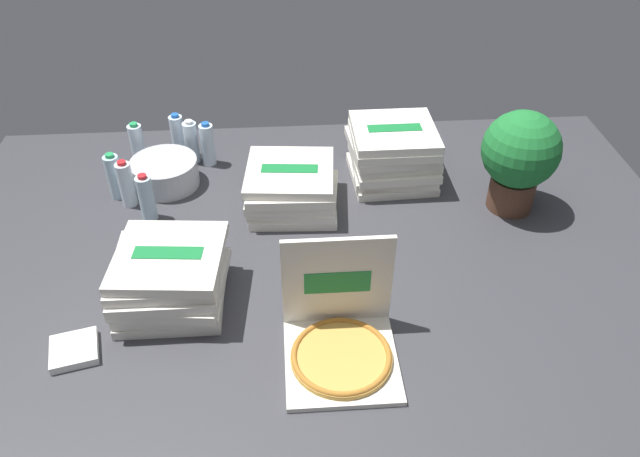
{
  "coord_description": "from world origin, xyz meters",
  "views": [
    {
      "loc": [
        -0.12,
        -1.85,
        1.67
      ],
      "look_at": [
        0.01,
        0.1,
        0.14
      ],
      "focal_mm": 35.0,
      "sensor_mm": 36.0,
      "label": 1
    }
  ],
  "objects": [
    {
      "name": "ground_plane",
      "position": [
        0.0,
        0.0,
        -0.01
      ],
      "size": [
        3.2,
        2.4,
        0.02
      ],
      "primitive_type": "cube",
      "color": "#38383D"
    },
    {
      "name": "open_pizza_box",
      "position": [
        0.05,
        -0.42,
        0.07
      ],
      "size": [
        0.38,
        0.39,
        0.4
      ],
      "color": "silver",
      "rests_on": "ground_plane"
    },
    {
      "name": "pizza_stack_right_near",
      "position": [
        -0.55,
        -0.12,
        0.12
      ],
      "size": [
        0.42,
        0.43,
        0.23
      ],
      "color": "silver",
      "rests_on": "ground_plane"
    },
    {
      "name": "pizza_stack_center_far",
      "position": [
        0.4,
        0.66,
        0.13
      ],
      "size": [
        0.42,
        0.42,
        0.27
      ],
      "color": "silver",
      "rests_on": "ground_plane"
    },
    {
      "name": "pizza_stack_center_near",
      "position": [
        -0.09,
        0.46,
        0.1
      ],
      "size": [
        0.44,
        0.43,
        0.19
      ],
      "color": "silver",
      "rests_on": "ground_plane"
    },
    {
      "name": "ice_bucket",
      "position": [
        -0.68,
        0.67,
        0.06
      ],
      "size": [
        0.31,
        0.31,
        0.13
      ],
      "primitive_type": "cylinder",
      "color": "#B7BABF",
      "rests_on": "ground_plane"
    },
    {
      "name": "water_bottle_0",
      "position": [
        -0.64,
        0.95,
        0.11
      ],
      "size": [
        0.07,
        0.07,
        0.23
      ],
      "color": "silver",
      "rests_on": "ground_plane"
    },
    {
      "name": "water_bottle_1",
      "position": [
        -0.89,
        0.59,
        0.11
      ],
      "size": [
        0.07,
        0.07,
        0.23
      ],
      "color": "silver",
      "rests_on": "ground_plane"
    },
    {
      "name": "water_bottle_2",
      "position": [
        -0.49,
        0.85,
        0.11
      ],
      "size": [
        0.07,
        0.07,
        0.23
      ],
      "color": "silver",
      "rests_on": "ground_plane"
    },
    {
      "name": "water_bottle_3",
      "position": [
        -0.82,
        0.52,
        0.11
      ],
      "size": [
        0.07,
        0.07,
        0.23
      ],
      "color": "white",
      "rests_on": "ground_plane"
    },
    {
      "name": "water_bottle_4",
      "position": [
        -0.57,
        0.87,
        0.11
      ],
      "size": [
        0.07,
        0.07,
        0.23
      ],
      "color": "silver",
      "rests_on": "ground_plane"
    },
    {
      "name": "water_bottle_5",
      "position": [
        -0.83,
        0.87,
        0.11
      ],
      "size": [
        0.07,
        0.07,
        0.23
      ],
      "color": "silver",
      "rests_on": "ground_plane"
    },
    {
      "name": "water_bottle_6",
      "position": [
        -0.72,
        0.41,
        0.11
      ],
      "size": [
        0.07,
        0.07,
        0.23
      ],
      "color": "silver",
      "rests_on": "ground_plane"
    },
    {
      "name": "potted_plant",
      "position": [
        0.89,
        0.38,
        0.27
      ],
      "size": [
        0.34,
        0.34,
        0.47
      ],
      "color": "#513323",
      "rests_on": "ground_plane"
    },
    {
      "name": "napkin_pile",
      "position": [
        -0.87,
        -0.36,
        0.02
      ],
      "size": [
        0.19,
        0.19,
        0.03
      ],
      "primitive_type": "cube",
      "rotation": [
        0.0,
        0.0,
        0.24
      ],
      "color": "white",
      "rests_on": "ground_plane"
    }
  ]
}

